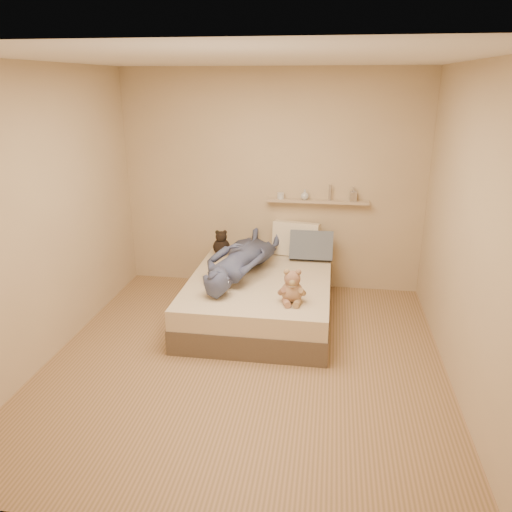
% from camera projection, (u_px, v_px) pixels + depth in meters
% --- Properties ---
extents(room, '(3.80, 3.80, 3.80)m').
position_uv_depth(room, '(244.00, 225.00, 4.17)').
color(room, '#A27854').
rests_on(room, ground).
extents(bed, '(1.50, 1.90, 0.45)m').
position_uv_depth(bed, '(260.00, 298.00, 5.39)').
color(bed, brown).
rests_on(bed, floor).
extents(game_console, '(0.18, 0.08, 0.06)m').
position_uv_depth(game_console, '(219.00, 282.00, 4.80)').
color(game_console, '#B8BCC0').
rests_on(game_console, bed).
extents(teddy_bear, '(0.28, 0.27, 0.34)m').
position_uv_depth(teddy_bear, '(292.00, 289.00, 4.69)').
color(teddy_bear, '#AA785D').
rests_on(teddy_bear, bed).
extents(dark_plush, '(0.20, 0.20, 0.31)m').
position_uv_depth(dark_plush, '(221.00, 244.00, 5.99)').
color(dark_plush, black).
rests_on(dark_plush, bed).
extents(pillow_cream, '(0.58, 0.30, 0.42)m').
position_uv_depth(pillow_cream, '(296.00, 239.00, 5.98)').
color(pillow_cream, beige).
rests_on(pillow_cream, bed).
extents(pillow_grey, '(0.50, 0.27, 0.37)m').
position_uv_depth(pillow_grey, '(311.00, 246.00, 5.83)').
color(pillow_grey, slate).
rests_on(pillow_grey, bed).
extents(person, '(0.89, 1.65, 0.38)m').
position_uv_depth(person, '(241.00, 258.00, 5.38)').
color(person, '#424C68').
rests_on(person, bed).
extents(wall_shelf, '(1.20, 0.12, 0.03)m').
position_uv_depth(wall_shelf, '(317.00, 201.00, 5.87)').
color(wall_shelf, tan).
rests_on(wall_shelf, wall_back).
extents(shelf_bottles, '(0.93, 0.12, 0.19)m').
position_uv_depth(shelf_bottles, '(320.00, 194.00, 5.84)').
color(shelf_bottles, silver).
rests_on(shelf_bottles, wall_shelf).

